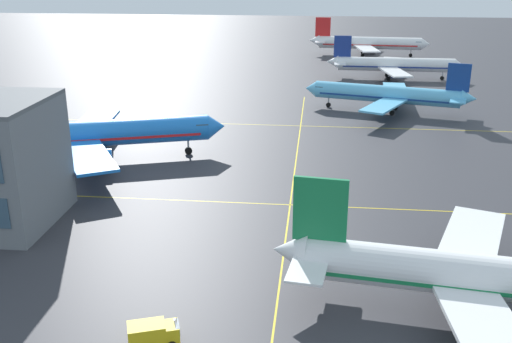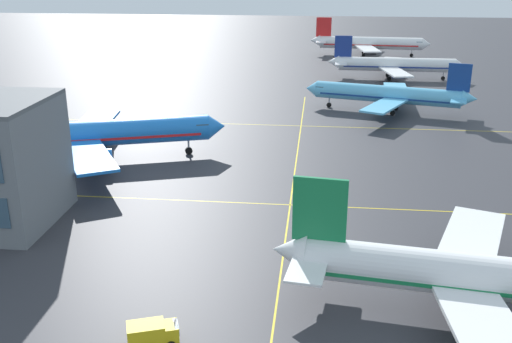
{
  "view_description": "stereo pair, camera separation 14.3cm",
  "coord_description": "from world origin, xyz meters",
  "px_view_note": "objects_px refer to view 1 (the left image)",
  "views": [
    {
      "loc": [
        3.06,
        -34.25,
        29.97
      ],
      "look_at": [
        -4.15,
        33.81,
        5.29
      ],
      "focal_mm": 41.77,
      "sensor_mm": 36.0,
      "label": 1
    },
    {
      "loc": [
        3.2,
        -34.23,
        29.97
      ],
      "look_at": [
        -4.15,
        33.81,
        5.29
      ],
      "focal_mm": 41.77,
      "sensor_mm": 36.0,
      "label": 2
    }
  ],
  "objects_px": {
    "airliner_far_left_stand": "(394,65)",
    "airliner_far_right_stand": "(368,43)",
    "service_truck_red_van": "(154,333)",
    "airliner_second_row": "(94,134)",
    "airliner_front_gate": "(487,278)",
    "airliner_third_row": "(388,95)"
  },
  "relations": [
    {
      "from": "airliner_far_left_stand",
      "to": "service_truck_red_van",
      "type": "relative_size",
      "value": 7.82
    },
    {
      "from": "airliner_far_left_stand",
      "to": "airliner_far_right_stand",
      "type": "bearing_deg",
      "value": 95.84
    },
    {
      "from": "airliner_far_left_stand",
      "to": "airliner_third_row",
      "type": "bearing_deg",
      "value": -97.96
    },
    {
      "from": "airliner_front_gate",
      "to": "service_truck_red_van",
      "type": "bearing_deg",
      "value": -166.04
    },
    {
      "from": "airliner_front_gate",
      "to": "airliner_second_row",
      "type": "xyz_separation_m",
      "value": [
        -49.22,
        38.34,
        0.23
      ]
    },
    {
      "from": "airliner_second_row",
      "to": "airliner_third_row",
      "type": "bearing_deg",
      "value": 36.78
    },
    {
      "from": "airliner_front_gate",
      "to": "airliner_far_right_stand",
      "type": "bearing_deg",
      "value": 89.88
    },
    {
      "from": "airliner_front_gate",
      "to": "airliner_third_row",
      "type": "height_order",
      "value": "airliner_front_gate"
    },
    {
      "from": "airliner_front_gate",
      "to": "airliner_far_right_stand",
      "type": "relative_size",
      "value": 1.0
    },
    {
      "from": "airliner_front_gate",
      "to": "service_truck_red_van",
      "type": "distance_m",
      "value": 28.65
    },
    {
      "from": "service_truck_red_van",
      "to": "airliner_far_right_stand",
      "type": "bearing_deg",
      "value": 79.85
    },
    {
      "from": "airliner_front_gate",
      "to": "airliner_second_row",
      "type": "relative_size",
      "value": 0.97
    },
    {
      "from": "airliner_third_row",
      "to": "airliner_far_right_stand",
      "type": "distance_m",
      "value": 74.9
    },
    {
      "from": "airliner_second_row",
      "to": "airliner_far_right_stand",
      "type": "bearing_deg",
      "value": 65.96
    },
    {
      "from": "airliner_second_row",
      "to": "service_truck_red_van",
      "type": "height_order",
      "value": "airliner_second_row"
    },
    {
      "from": "airliner_far_right_stand",
      "to": "service_truck_red_van",
      "type": "bearing_deg",
      "value": -100.15
    },
    {
      "from": "airliner_third_row",
      "to": "airliner_far_right_stand",
      "type": "relative_size",
      "value": 0.9
    },
    {
      "from": "airliner_front_gate",
      "to": "airliner_far_left_stand",
      "type": "distance_m",
      "value": 110.91
    },
    {
      "from": "airliner_front_gate",
      "to": "service_truck_red_van",
      "type": "xyz_separation_m",
      "value": [
        -27.66,
        -6.88,
        -2.89
      ]
    },
    {
      "from": "airliner_far_right_stand",
      "to": "airliner_front_gate",
      "type": "bearing_deg",
      "value": -90.12
    },
    {
      "from": "service_truck_red_van",
      "to": "airliner_far_left_stand",
      "type": "bearing_deg",
      "value": 74.83
    },
    {
      "from": "airliner_far_left_stand",
      "to": "airliner_far_right_stand",
      "type": "relative_size",
      "value": 0.92
    }
  ]
}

